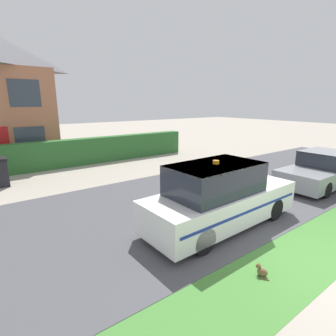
{
  "coord_description": "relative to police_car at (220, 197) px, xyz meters",
  "views": [
    {
      "loc": [
        -5.42,
        -1.9,
        3.22
      ],
      "look_at": [
        -0.27,
        5.05,
        1.05
      ],
      "focal_mm": 28.0,
      "sensor_mm": 36.0,
      "label": 1
    }
  ],
  "objects": [
    {
      "name": "road_strip",
      "position": [
        0.49,
        1.91,
        -0.81
      ],
      "size": [
        28.0,
        6.46,
        0.01
      ],
      "primitive_type": "cube",
      "color": "#4C4C51",
      "rests_on": "ground"
    },
    {
      "name": "neighbour_car_near",
      "position": [
        5.91,
        0.02,
        -0.19
      ],
      "size": [
        4.22,
        1.7,
        1.36
      ],
      "rotation": [
        0.0,
        0.0,
        3.14
      ],
      "color": "black",
      "rests_on": "road_strip"
    },
    {
      "name": "police_car",
      "position": [
        0.0,
        0.0,
        0.0
      ],
      "size": [
        4.56,
        1.7,
        1.82
      ],
      "rotation": [
        0.0,
        0.0,
        0.02
      ],
      "color": "black",
      "rests_on": "road_strip"
    },
    {
      "name": "ground_plane",
      "position": [
        0.49,
        -2.47,
        -0.82
      ],
      "size": [
        80.0,
        80.0,
        0.0
      ],
      "primitive_type": "plane",
      "color": "#A89E8E"
    },
    {
      "name": "lawn_verge",
      "position": [
        0.49,
        -2.08,
        -0.82
      ],
      "size": [
        28.0,
        1.52,
        0.01
      ],
      "primitive_type": "cube",
      "color": "#478438",
      "rests_on": "ground"
    },
    {
      "name": "garden_hedge",
      "position": [
        0.1,
        9.3,
        -0.13
      ],
      "size": [
        11.47,
        0.62,
        1.38
      ],
      "primitive_type": "cube",
      "color": "#2D662D",
      "rests_on": "ground"
    },
    {
      "name": "cat",
      "position": [
        -0.91,
        -1.93,
        -0.72
      ],
      "size": [
        0.19,
        0.3,
        0.25
      ],
      "rotation": [
        0.0,
        0.0,
        1.91
      ],
      "color": "brown",
      "rests_on": "ground"
    }
  ]
}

